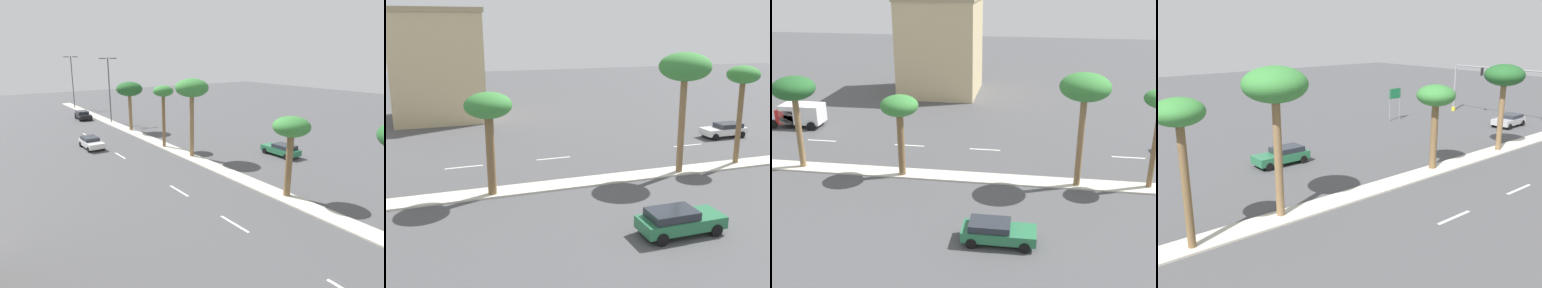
% 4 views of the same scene
% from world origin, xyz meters
% --- Properties ---
extents(ground_plane, '(160.00, 160.00, 0.00)m').
position_xyz_m(ground_plane, '(0.00, 34.00, 0.00)').
color(ground_plane, '#4C4C4F').
extents(median_curb, '(1.80, 87.43, 0.12)m').
position_xyz_m(median_curb, '(0.00, 43.71, 0.06)').
color(median_curb, beige).
rests_on(median_curb, ground).
extents(lane_stripe_trailing, '(0.20, 2.80, 0.01)m').
position_xyz_m(lane_stripe_trailing, '(-6.19, 21.76, 0.01)').
color(lane_stripe_trailing, silver).
rests_on(lane_stripe_trailing, ground).
extents(lane_stripe_outboard, '(0.20, 2.80, 0.01)m').
position_xyz_m(lane_stripe_outboard, '(-6.19, 28.77, 0.01)').
color(lane_stripe_outboard, silver).
rests_on(lane_stripe_outboard, ground).
extents(lane_stripe_leading, '(0.20, 2.80, 0.01)m').
position_xyz_m(lane_stripe_leading, '(-6.19, 41.23, 0.01)').
color(lane_stripe_leading, silver).
rests_on(lane_stripe_leading, ground).
extents(commercial_building, '(10.16, 9.81, 12.18)m').
position_xyz_m(commercial_building, '(-26.04, 20.85, 6.10)').
color(commercial_building, '#C6B284').
rests_on(commercial_building, ground).
extents(palm_tree_outboard, '(2.87, 2.87, 6.38)m').
position_xyz_m(palm_tree_outboard, '(0.32, 22.94, 5.41)').
color(palm_tree_outboard, brown).
rests_on(palm_tree_outboard, median_curb).
extents(palm_tree_center, '(3.58, 3.58, 8.47)m').
position_xyz_m(palm_tree_center, '(0.24, 36.36, 7.38)').
color(palm_tree_center, olive).
rests_on(palm_tree_center, median_curb).
extents(palm_tree_trailing, '(2.41, 2.41, 7.39)m').
position_xyz_m(palm_tree_trailing, '(-0.25, 41.66, 6.44)').
color(palm_tree_trailing, brown).
rests_on(palm_tree_trailing, median_curb).
extents(sedan_white_inboard, '(2.00, 4.26, 1.34)m').
position_xyz_m(sedan_white_inboard, '(-7.78, 46.23, 0.73)').
color(sedan_white_inboard, silver).
rests_on(sedan_white_inboard, ground).
extents(sedan_green_outboard, '(1.95, 4.42, 1.37)m').
position_xyz_m(sedan_green_outboard, '(8.79, 31.09, 0.74)').
color(sedan_green_outboard, '#287047').
rests_on(sedan_green_outboard, ground).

